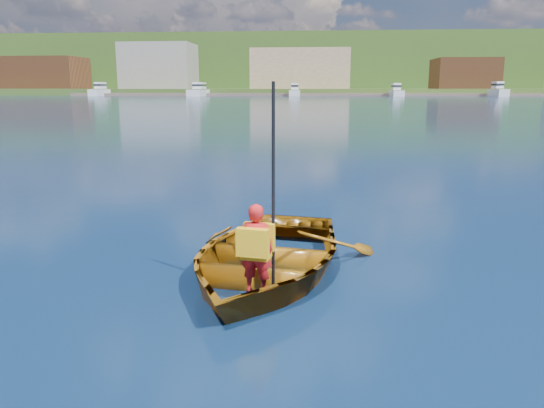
# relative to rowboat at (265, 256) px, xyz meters

# --- Properties ---
(ground) EXTENTS (600.00, 600.00, 0.00)m
(ground) POSITION_rel_rowboat_xyz_m (0.12, -0.67, -0.22)
(ground) COLOR #0E2341
(ground) RESTS_ON ground
(rowboat) EXTENTS (3.17, 4.01, 0.75)m
(rowboat) POSITION_rel_rowboat_xyz_m (0.00, 0.00, 0.00)
(rowboat) COLOR #71310C
(rowboat) RESTS_ON ground
(child_paddler) EXTENTS (0.40, 0.39, 2.23)m
(child_paddler) POSITION_rel_rowboat_xyz_m (-0.01, -0.91, 0.40)
(child_paddler) COLOR red
(child_paddler) RESTS_ON ground
(shoreline) EXTENTS (400.00, 140.00, 22.00)m
(shoreline) POSITION_rel_rowboat_xyz_m (0.12, 235.94, 10.10)
(shoreline) COLOR #304F20
(shoreline) RESTS_ON ground
(dock) EXTENTS (160.03, 10.72, 0.80)m
(dock) POSITION_rel_rowboat_xyz_m (10.34, 147.33, 0.18)
(dock) COLOR brown
(dock) RESTS_ON ground
(waterfront_buildings) EXTENTS (202.00, 16.00, 14.00)m
(waterfront_buildings) POSITION_rel_rowboat_xyz_m (-7.62, 164.33, 7.52)
(waterfront_buildings) COLOR brown
(waterfront_buildings) RESTS_ON ground
(marina_yachts) EXTENTS (142.83, 13.57, 4.28)m
(marina_yachts) POSITION_rel_rowboat_xyz_m (12.27, 142.64, 1.16)
(marina_yachts) COLOR silver
(marina_yachts) RESTS_ON ground
(hillside_trees) EXTENTS (310.99, 85.29, 25.62)m
(hillside_trees) POSITION_rel_rowboat_xyz_m (-13.20, 239.71, 18.37)
(hillside_trees) COLOR #382314
(hillside_trees) RESTS_ON ground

